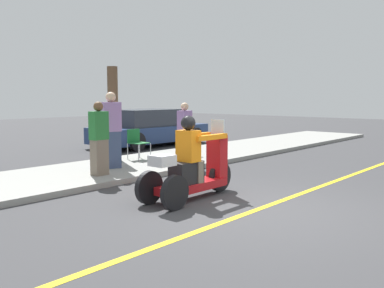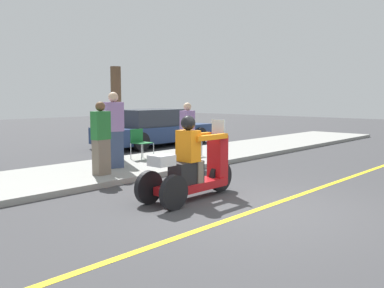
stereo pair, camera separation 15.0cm
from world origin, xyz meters
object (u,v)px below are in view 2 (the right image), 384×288
(spectator_end_of_line, at_px, (187,134))
(folding_chair_curbside, at_px, (188,139))
(spectator_by_tree, at_px, (101,140))
(folding_chair_set_back, at_px, (140,141))
(motorcycle_trike, at_px, (192,169))
(parked_car_lot_center, at_px, (153,128))
(spectator_mid_group, at_px, (114,132))
(tree_trunk, at_px, (116,113))

(spectator_end_of_line, height_order, folding_chair_curbside, spectator_end_of_line)
(spectator_by_tree, bearing_deg, spectator_end_of_line, -3.97)
(folding_chair_set_back, distance_m, folding_chair_curbside, 1.46)
(motorcycle_trike, bearing_deg, folding_chair_set_back, 61.55)
(motorcycle_trike, relative_size, spectator_by_tree, 1.35)
(motorcycle_trike, xyz_separation_m, parked_car_lot_center, (5.23, 6.72, 0.11))
(spectator_mid_group, height_order, folding_chair_set_back, spectator_mid_group)
(folding_chair_set_back, xyz_separation_m, parked_car_lot_center, (3.14, 2.87, 0.03))
(spectator_end_of_line, bearing_deg, folding_chair_set_back, 107.34)
(spectator_end_of_line, bearing_deg, motorcycle_trike, -135.69)
(motorcycle_trike, bearing_deg, parked_car_lot_center, 52.11)
(spectator_by_tree, relative_size, parked_car_lot_center, 0.35)
(tree_trunk, bearing_deg, folding_chair_set_back, -45.74)
(spectator_end_of_line, distance_m, parked_car_lot_center, 5.05)
(parked_car_lot_center, bearing_deg, motorcycle_trike, -127.89)
(motorcycle_trike, xyz_separation_m, folding_chair_curbside, (3.42, 3.26, 0.08))
(folding_chair_set_back, relative_size, tree_trunk, 0.33)
(motorcycle_trike, relative_size, spectator_mid_group, 1.19)
(spectator_mid_group, bearing_deg, spectator_end_of_line, -21.55)
(motorcycle_trike, distance_m, folding_chair_set_back, 4.38)
(spectator_end_of_line, bearing_deg, spectator_mid_group, 158.45)
(spectator_end_of_line, bearing_deg, tree_trunk, 115.31)
(spectator_by_tree, height_order, tree_trunk, tree_trunk)
(folding_chair_set_back, bearing_deg, tree_trunk, 134.26)
(spectator_end_of_line, bearing_deg, folding_chair_curbside, 41.49)
(folding_chair_set_back, bearing_deg, motorcycle_trike, -118.45)
(folding_chair_curbside, xyz_separation_m, tree_trunk, (-1.77, 1.04, 0.75))
(spectator_mid_group, relative_size, tree_trunk, 0.72)
(spectator_end_of_line, bearing_deg, spectator_by_tree, 176.03)
(spectator_mid_group, distance_m, spectator_by_tree, 0.94)
(spectator_mid_group, bearing_deg, motorcycle_trike, -102.49)
(parked_car_lot_center, bearing_deg, tree_trunk, -145.90)
(folding_chair_set_back, bearing_deg, parked_car_lot_center, 42.38)
(motorcycle_trike, bearing_deg, spectator_by_tree, 91.26)
(motorcycle_trike, distance_m, tree_trunk, 4.68)
(spectator_end_of_line, xyz_separation_m, tree_trunk, (-0.87, 1.84, 0.51))
(folding_chair_set_back, relative_size, folding_chair_curbside, 1.00)
(spectator_mid_group, distance_m, folding_chair_curbside, 2.75)
(motorcycle_trike, height_order, spectator_mid_group, spectator_mid_group)
(parked_car_lot_center, distance_m, tree_trunk, 4.38)
(spectator_mid_group, bearing_deg, parked_car_lot_center, 38.04)
(folding_chair_curbside, distance_m, tree_trunk, 2.19)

